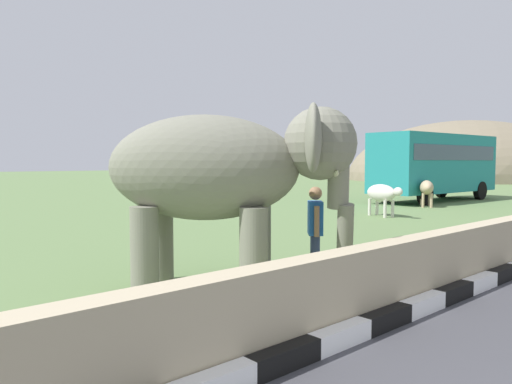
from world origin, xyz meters
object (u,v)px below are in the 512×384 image
at_px(elephant, 226,171).
at_px(bus_teal, 435,162).
at_px(cow_near, 382,194).
at_px(person_handler, 315,228).
at_px(cow_mid, 426,188).

distance_m(elephant, bus_teal, 20.48).
xyz_separation_m(bus_teal, cow_near, (-8.40, -2.33, -1.21)).
relative_size(person_handler, cow_mid, 0.92).
distance_m(elephant, person_handler, 1.92).
bearing_deg(cow_near, elephant, -158.49).
bearing_deg(cow_mid, bus_teal, 22.63).
height_order(person_handler, cow_mid, person_handler).
bearing_deg(bus_teal, cow_mid, -157.37).
bearing_deg(person_handler, cow_mid, 21.91).
xyz_separation_m(elephant, cow_mid, (15.94, 5.22, -1.07)).
xyz_separation_m(elephant, cow_near, (10.96, 4.32, -1.07)).
xyz_separation_m(elephant, person_handler, (1.52, -0.58, -1.01)).
relative_size(elephant, person_handler, 2.33).
height_order(elephant, cow_mid, elephant).
distance_m(person_handler, bus_teal, 19.28).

